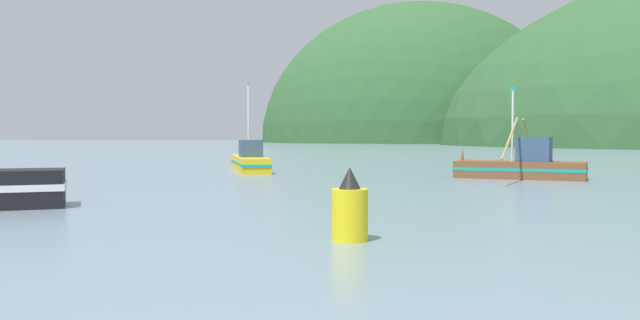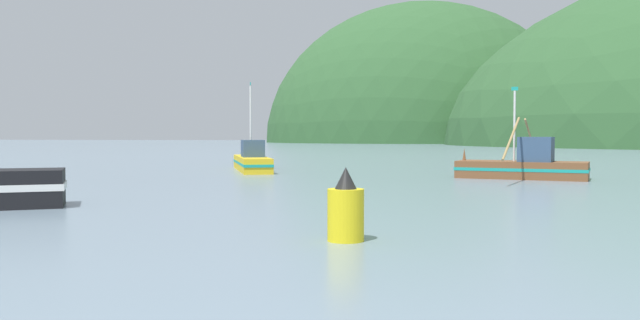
# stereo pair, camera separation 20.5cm
# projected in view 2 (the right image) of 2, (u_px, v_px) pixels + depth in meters

# --- Properties ---
(hill_mid_right) EXTENTS (105.22, 84.18, 93.13)m
(hill_mid_right) POSITION_uv_depth(u_px,v_px,m) (421.00, 142.00, 214.75)
(hill_mid_right) COLOR #2D562D
(hill_mid_right) RESTS_ON ground
(fishing_boat_brown) EXTENTS (7.39, 12.85, 5.09)m
(fishing_boat_brown) POSITION_uv_depth(u_px,v_px,m) (524.00, 165.00, 35.41)
(fishing_boat_brown) COLOR brown
(fishing_boat_brown) RESTS_ON ground
(fishing_boat_yellow) EXTENTS (5.39, 9.42, 6.04)m
(fishing_boat_yellow) POSITION_uv_depth(u_px,v_px,m) (252.00, 161.00, 43.31)
(fishing_boat_yellow) COLOR gold
(fishing_boat_yellow) RESTS_ON ground
(channel_buoy) EXTENTS (0.84, 0.84, 1.69)m
(channel_buoy) POSITION_uv_depth(u_px,v_px,m) (346.00, 210.00, 14.52)
(channel_buoy) COLOR yellow
(channel_buoy) RESTS_ON ground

